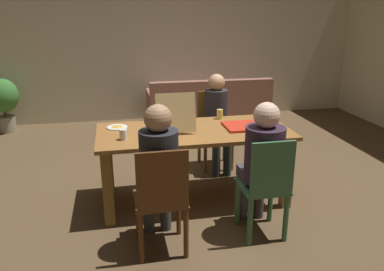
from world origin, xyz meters
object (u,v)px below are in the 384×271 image
object	(u,v)px
person_0	(217,116)
plate_0	(117,127)
chair_1	(161,198)
pizza_box_1	(173,123)
chair_0	(214,126)
pizza_box_0	(242,126)
drinking_glass_0	(220,114)
couch	(208,108)
person_1	(159,166)
person_2	(262,157)
dining_table	(194,142)
chair_2	(266,187)
potted_plant	(3,100)
drinking_glass_1	(123,134)
plate_1	(154,141)

from	to	relation	value
person_0	plate_0	world-z (taller)	person_0
chair_1	pizza_box_1	bearing A→B (deg)	75.64
chair_0	plate_0	bearing A→B (deg)	-150.61
pizza_box_0	drinking_glass_0	distance (m)	0.39
chair_0	couch	xyz separation A→B (m)	(0.36, 1.78, -0.22)
person_1	person_2	xyz separation A→B (m)	(0.91, 0.05, -0.01)
person_0	pizza_box_1	bearing A→B (deg)	-134.35
couch	person_2	bearing A→B (deg)	-96.08
chair_0	dining_table	bearing A→B (deg)	-116.42
person_1	person_2	bearing A→B (deg)	3.10
chair_1	chair_2	xyz separation A→B (m)	(0.91, 0.06, -0.03)
person_1	chair_2	xyz separation A→B (m)	(0.91, -0.08, -0.25)
dining_table	person_1	size ratio (longest dim) A/B	1.55
person_0	potted_plant	size ratio (longest dim) A/B	1.36
person_1	pizza_box_1	size ratio (longest dim) A/B	2.64
drinking_glass_1	plate_0	bearing A→B (deg)	97.56
pizza_box_1	potted_plant	size ratio (longest dim) A/B	0.54
pizza_box_0	pizza_box_1	bearing A→B (deg)	171.57
dining_table	person_0	world-z (taller)	person_0
plate_1	drinking_glass_1	bearing A→B (deg)	156.79
drinking_glass_0	couch	bearing A→B (deg)	79.16
chair_1	chair_2	bearing A→B (deg)	4.02
plate_0	person_2	bearing A→B (deg)	-37.96
person_0	pizza_box_1	size ratio (longest dim) A/B	2.52
chair_0	pizza_box_1	bearing A→B (deg)	-128.50
person_0	drinking_glass_0	world-z (taller)	person_0
plate_1	drinking_glass_0	world-z (taller)	drinking_glass_0
plate_0	plate_1	distance (m)	0.60
chair_2	potted_plant	distance (m)	4.84
pizza_box_0	plate_0	distance (m)	1.29
chair_1	plate_0	xyz separation A→B (m)	(-0.31, 1.14, 0.27)
drinking_glass_0	drinking_glass_1	size ratio (longest dim) A/B	1.06
chair_2	person_0	bearing A→B (deg)	90.00
chair_2	potted_plant	world-z (taller)	chair_2
plate_0	potted_plant	bearing A→B (deg)	123.18
chair_0	person_0	xyz separation A→B (m)	(-0.00, -0.15, 0.18)
pizza_box_1	potted_plant	bearing A→B (deg)	129.35
person_1	potted_plant	xyz separation A→B (m)	(-2.09, 3.72, -0.19)
pizza_box_0	dining_table	bearing A→B (deg)	178.57
chair_0	couch	distance (m)	1.83
person_1	chair_2	bearing A→B (deg)	-4.76
chair_1	pizza_box_1	world-z (taller)	pizza_box_1
drinking_glass_0	couch	xyz separation A→B (m)	(0.45, 2.34, -0.54)
person_2	chair_0	bearing A→B (deg)	90.00
person_1	dining_table	bearing A→B (deg)	59.42
person_1	plate_1	size ratio (longest dim) A/B	5.33
chair_1	person_2	xyz separation A→B (m)	(0.91, 0.19, 0.21)
chair_1	pizza_box_0	distance (m)	1.34
couch	dining_table	bearing A→B (deg)	-106.86
chair_1	pizza_box_0	xyz separation A→B (m)	(0.97, 0.90, 0.27)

